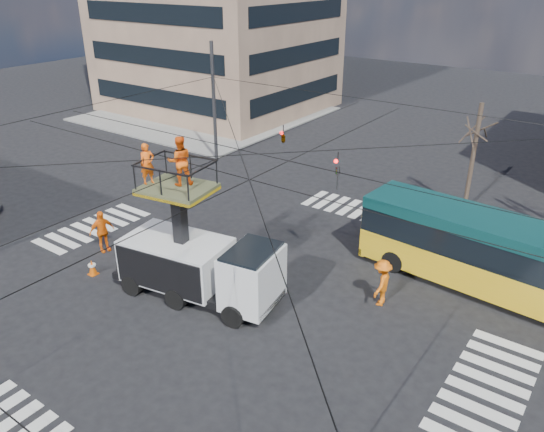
{
  "coord_description": "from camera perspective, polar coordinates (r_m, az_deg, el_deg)",
  "views": [
    {
      "loc": [
        11.98,
        -14.7,
        12.25
      ],
      "look_at": [
        0.56,
        1.23,
        3.06
      ],
      "focal_mm": 35.0,
      "sensor_mm": 36.0,
      "label": 1
    }
  ],
  "objects": [
    {
      "name": "flagger",
      "position": [
        21.51,
        11.72,
        -7.03
      ],
      "size": [
        0.86,
        1.35,
        1.97
      ],
      "primitive_type": "imported",
      "rotation": [
        0.0,
        0.0,
        -1.46
      ],
      "color": "orange",
      "rests_on": "ground"
    },
    {
      "name": "worker_ground",
      "position": [
        26.16,
        -17.83,
        -1.58
      ],
      "size": [
        0.79,
        1.29,
        2.05
      ],
      "primitive_type": "imported",
      "rotation": [
        0.0,
        0.0,
        1.31
      ],
      "color": "orange",
      "rests_on": "ground"
    },
    {
      "name": "ground",
      "position": [
        22.58,
        -3.0,
        -7.77
      ],
      "size": [
        120.0,
        120.0,
        0.0
      ],
      "primitive_type": "plane",
      "color": "black",
      "rests_on": "ground"
    },
    {
      "name": "city_bus",
      "position": [
        23.3,
        23.07,
        -3.93
      ],
      "size": [
        11.48,
        3.5,
        3.2
      ],
      "rotation": [
        0.0,
        0.0,
        -0.08
      ],
      "color": "gold",
      "rests_on": "ground"
    },
    {
      "name": "overhead_network",
      "position": [
        20.9,
        -2.73,
        2.71
      ],
      "size": [
        24.24,
        24.24,
        8.0
      ],
      "color": "#2D2D30",
      "rests_on": "ground"
    },
    {
      "name": "tree_a",
      "position": [
        30.04,
        21.25,
        8.73
      ],
      "size": [
        2.0,
        2.0,
        6.0
      ],
      "color": "#382B21",
      "rests_on": "ground"
    },
    {
      "name": "sidewalk_nw",
      "position": [
        50.11,
        -7.0,
        10.86
      ],
      "size": [
        18.0,
        18.0,
        0.12
      ],
      "primitive_type": "cube",
      "color": "slate",
      "rests_on": "ground"
    },
    {
      "name": "crosswalks",
      "position": [
        22.57,
        -3.0,
        -7.75
      ],
      "size": [
        22.4,
        22.4,
        0.02
      ],
      "primitive_type": null,
      "color": "silver",
      "rests_on": "ground"
    },
    {
      "name": "utility_truck",
      "position": [
        21.17,
        -7.89,
        -3.74
      ],
      "size": [
        7.27,
        3.51,
        6.63
      ],
      "rotation": [
        0.0,
        0.0,
        0.16
      ],
      "color": "black",
      "rests_on": "ground"
    },
    {
      "name": "traffic_cone",
      "position": [
        24.62,
        -18.78,
        -5.22
      ],
      "size": [
        0.36,
        0.36,
        0.72
      ],
      "primitive_type": "cone",
      "color": "#CE5108",
      "rests_on": "ground"
    }
  ]
}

